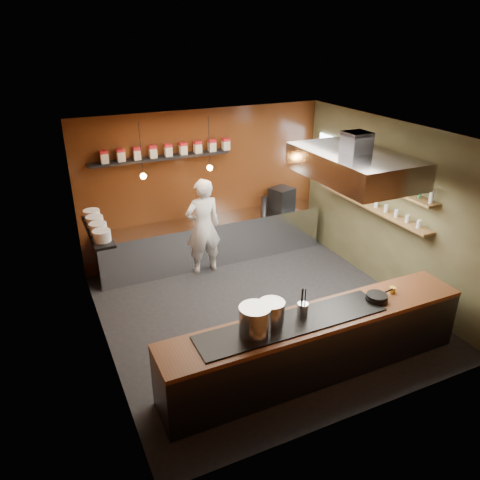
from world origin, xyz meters
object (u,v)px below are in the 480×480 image
stockpot_large (255,321)px  chef (203,227)px  espresso_machine (282,198)px  extractor_hood (354,165)px  stockpot_small (272,313)px

stockpot_large → chef: chef is taller
stockpot_large → espresso_machine: size_ratio=0.92×
extractor_hood → stockpot_small: size_ratio=5.95×
espresso_machine → stockpot_large: bearing=-141.7°
extractor_hood → chef: size_ratio=1.07×
stockpot_small → stockpot_large: bearing=-158.6°
stockpot_large → chef: (0.64, 3.44, -0.19)m
espresso_machine → chef: chef is taller
extractor_hood → espresso_machine: 2.94m
stockpot_large → espresso_machine: (2.54, 3.79, -0.02)m
extractor_hood → stockpot_small: extractor_hood is taller
extractor_hood → stockpot_large: 2.91m
extractor_hood → stockpot_small: 2.65m
stockpot_small → espresso_machine: 4.31m
stockpot_large → stockpot_small: 0.32m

